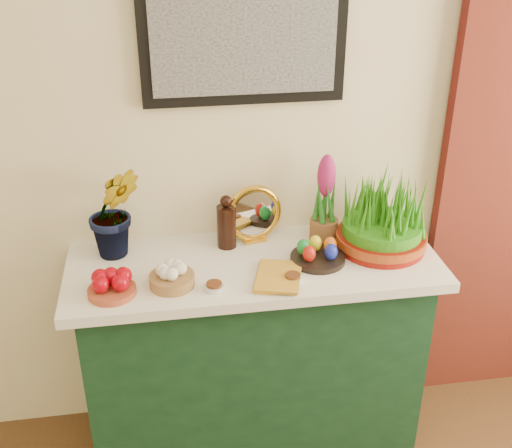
{
  "coord_description": "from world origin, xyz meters",
  "views": [
    {
      "loc": [
        -0.32,
        -0.05,
        2.14
      ],
      "look_at": [
        0.0,
        1.95,
        1.07
      ],
      "focal_mm": 45.0,
      "sensor_mm": 36.0,
      "label": 1
    }
  ],
  "objects_px": {
    "mirror": "(254,214)",
    "book": "(256,275)",
    "hyacinth_green": "(113,197)",
    "sideboard": "(254,357)",
    "wheatgrass_sabzeh": "(383,218)"
  },
  "relations": [
    {
      "from": "mirror",
      "to": "wheatgrass_sabzeh",
      "type": "height_order",
      "value": "wheatgrass_sabzeh"
    },
    {
      "from": "mirror",
      "to": "wheatgrass_sabzeh",
      "type": "bearing_deg",
      "value": -16.41
    },
    {
      "from": "hyacinth_green",
      "to": "sideboard",
      "type": "bearing_deg",
      "value": -20.7
    },
    {
      "from": "book",
      "to": "wheatgrass_sabzeh",
      "type": "distance_m",
      "value": 0.55
    },
    {
      "from": "hyacinth_green",
      "to": "wheatgrass_sabzeh",
      "type": "relative_size",
      "value": 1.37
    },
    {
      "from": "sideboard",
      "to": "book",
      "type": "bearing_deg",
      "value": -95.13
    },
    {
      "from": "wheatgrass_sabzeh",
      "to": "sideboard",
      "type": "bearing_deg",
      "value": -177.73
    },
    {
      "from": "sideboard",
      "to": "hyacinth_green",
      "type": "bearing_deg",
      "value": 165.68
    },
    {
      "from": "hyacinth_green",
      "to": "mirror",
      "type": "bearing_deg",
      "value": -2.88
    },
    {
      "from": "sideboard",
      "to": "wheatgrass_sabzeh",
      "type": "distance_m",
      "value": 0.78
    },
    {
      "from": "mirror",
      "to": "book",
      "type": "xyz_separation_m",
      "value": [
        -0.04,
        -0.29,
        -0.1
      ]
    },
    {
      "from": "hyacinth_green",
      "to": "wheatgrass_sabzeh",
      "type": "xyz_separation_m",
      "value": [
        1.0,
        -0.11,
        -0.11
      ]
    },
    {
      "from": "sideboard",
      "to": "hyacinth_green",
      "type": "relative_size",
      "value": 2.71
    },
    {
      "from": "book",
      "to": "wheatgrass_sabzeh",
      "type": "bearing_deg",
      "value": 32.45
    },
    {
      "from": "sideboard",
      "to": "book",
      "type": "distance_m",
      "value": 0.5
    }
  ]
}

